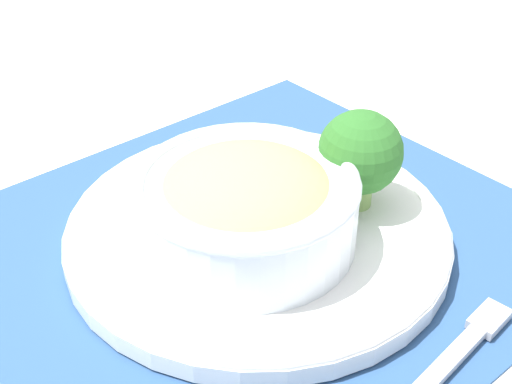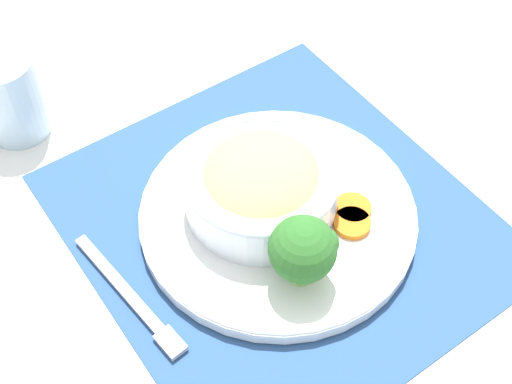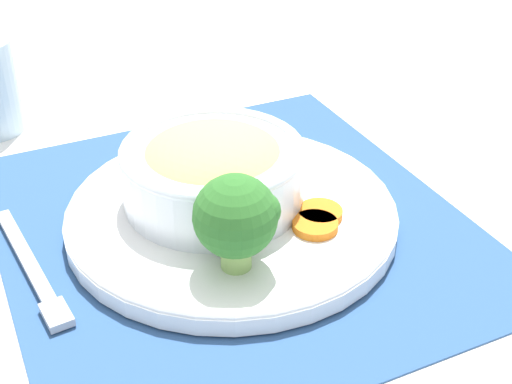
# 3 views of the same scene
# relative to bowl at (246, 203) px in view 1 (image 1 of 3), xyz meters

# --- Properties ---
(ground_plane) EXTENTS (4.00, 4.00, 0.00)m
(ground_plane) POSITION_rel_bowl_xyz_m (-0.01, 0.02, -0.06)
(ground_plane) COLOR white
(placemat) EXTENTS (0.42, 0.46, 0.00)m
(placemat) POSITION_rel_bowl_xyz_m (-0.01, 0.02, -0.05)
(placemat) COLOR #2D5184
(placemat) RESTS_ON ground_plane
(plate) EXTENTS (0.31, 0.31, 0.02)m
(plate) POSITION_rel_bowl_xyz_m (-0.01, 0.02, -0.04)
(plate) COLOR white
(plate) RESTS_ON placemat
(bowl) EXTENTS (0.17, 0.17, 0.07)m
(bowl) POSITION_rel_bowl_xyz_m (0.00, 0.00, 0.00)
(bowl) COLOR silver
(bowl) RESTS_ON plate
(broccoli_floret) EXTENTS (0.07, 0.07, 0.09)m
(broccoli_floret) POSITION_rel_bowl_xyz_m (0.02, 0.10, 0.01)
(broccoli_floret) COLOR #84AD5B
(broccoli_floret) RESTS_ON plate
(carrot_slice_near) EXTENTS (0.04, 0.04, 0.01)m
(carrot_slice_near) POSITION_rel_bowl_xyz_m (-0.06, 0.08, -0.03)
(carrot_slice_near) COLOR orange
(carrot_slice_near) RESTS_ON plate
(carrot_slice_middle) EXTENTS (0.04, 0.04, 0.01)m
(carrot_slice_middle) POSITION_rel_bowl_xyz_m (-0.08, 0.07, -0.03)
(carrot_slice_middle) COLOR orange
(carrot_slice_middle) RESTS_ON plate
(fork) EXTENTS (0.03, 0.18, 0.01)m
(fork) POSITION_rel_bowl_xyz_m (0.17, 0.03, -0.05)
(fork) COLOR #B7B7BC
(fork) RESTS_ON placemat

